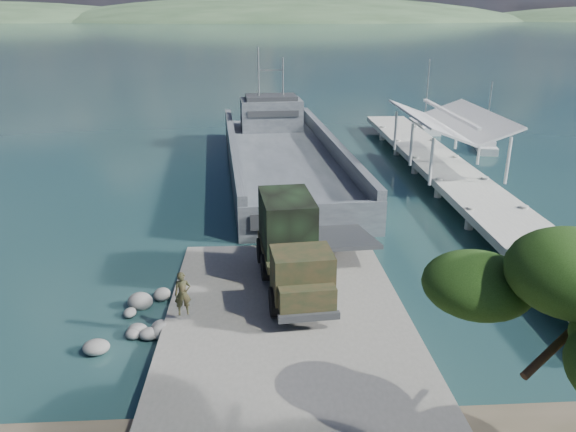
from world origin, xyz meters
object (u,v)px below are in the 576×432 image
at_px(landing_craft, 283,163).
at_px(soldier, 183,302).
at_px(sailboat_far, 425,127).
at_px(sailboat_near, 485,146).
at_px(military_truck, 292,245).
at_px(pier, 449,164).

distance_m(landing_craft, soldier, 23.73).
bearing_deg(sailboat_far, sailboat_near, -70.73).
xyz_separation_m(sailboat_near, sailboat_far, (-3.04, 8.98, 0.07)).
bearing_deg(military_truck, sailboat_near, 48.34).
xyz_separation_m(military_truck, sailboat_near, (19.60, 26.56, -2.01)).
xyz_separation_m(pier, sailboat_far, (3.92, 19.51, -1.19)).
bearing_deg(landing_craft, military_truck, -95.88).
xyz_separation_m(landing_craft, military_truck, (-0.63, -19.91, 1.54)).
bearing_deg(sailboat_near, pier, -111.62).
bearing_deg(sailboat_far, soldier, -117.93).
xyz_separation_m(landing_craft, sailboat_far, (15.93, 15.63, -0.40)).
height_order(military_truck, soldier, military_truck).
height_order(pier, sailboat_near, sailboat_near).
bearing_deg(landing_craft, sailboat_near, 15.27).
bearing_deg(sailboat_far, pier, -100.77).
relative_size(military_truck, sailboat_near, 1.28).
xyz_separation_m(landing_craft, sailboat_near, (18.97, 6.65, -0.46)).
relative_size(pier, sailboat_far, 5.78).
bearing_deg(pier, soldier, -131.67).
bearing_deg(sailboat_near, sailboat_far, 120.51).
bearing_deg(landing_craft, soldier, -106.58).
distance_m(landing_craft, sailboat_near, 20.11).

